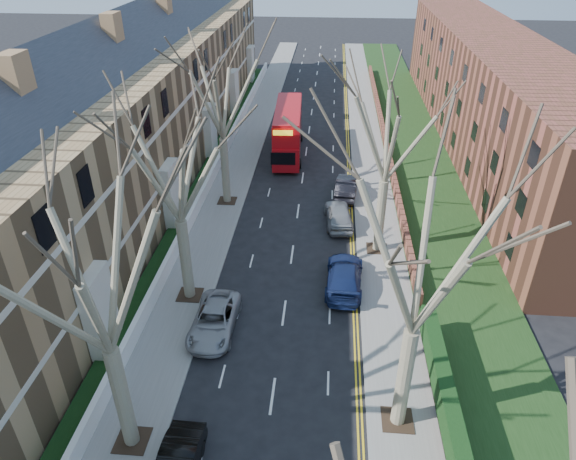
# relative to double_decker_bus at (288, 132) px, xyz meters

# --- Properties ---
(pavement_left) EXTENTS (3.00, 102.00, 0.12)m
(pavement_left) POSITION_rel_double_decker_bus_xyz_m (-4.28, 0.67, -2.09)
(pavement_left) COLOR slate
(pavement_left) RESTS_ON ground
(pavement_right) EXTENTS (3.00, 102.00, 0.12)m
(pavement_right) POSITION_rel_double_decker_bus_xyz_m (7.72, 0.67, -2.09)
(pavement_right) COLOR slate
(pavement_right) RESTS_ON ground
(terrace_left) EXTENTS (9.70, 78.00, 13.60)m
(terrace_left) POSITION_rel_double_decker_bus_xyz_m (-11.92, -7.33, 3.38)
(terrace_left) COLOR #92714A
(terrace_left) RESTS_ON ground
(flats_right) EXTENTS (13.97, 54.00, 10.00)m
(flats_right) POSITION_rel_double_decker_bus_xyz_m (19.18, 4.67, 2.83)
(flats_right) COLOR brown
(flats_right) RESTS_ON ground
(front_wall_left) EXTENTS (0.30, 78.00, 1.00)m
(front_wall_left) POSITION_rel_double_decker_bus_xyz_m (-5.93, -7.33, -1.53)
(front_wall_left) COLOR white
(front_wall_left) RESTS_ON ground
(grass_verge_right) EXTENTS (6.00, 102.00, 0.06)m
(grass_verge_right) POSITION_rel_double_decker_bus_xyz_m (12.22, 0.67, -2.00)
(grass_verge_right) COLOR black
(grass_verge_right) RESTS_ON ground
(tree_left_mid) EXTENTS (10.50, 10.50, 14.71)m
(tree_left_mid) POSITION_rel_double_decker_bus_xyz_m (-3.98, -32.33, 7.41)
(tree_left_mid) COLOR #766D54
(tree_left_mid) RESTS_ON ground
(tree_left_far) EXTENTS (10.15, 10.15, 14.22)m
(tree_left_far) POSITION_rel_double_decker_bus_xyz_m (-3.98, -22.33, 7.09)
(tree_left_far) COLOR #766D54
(tree_left_far) RESTS_ON ground
(tree_left_dist) EXTENTS (10.50, 10.50, 14.71)m
(tree_left_dist) POSITION_rel_double_decker_bus_xyz_m (-3.98, -10.33, 7.41)
(tree_left_dist) COLOR #766D54
(tree_left_dist) RESTS_ON ground
(tree_right_mid) EXTENTS (10.50, 10.50, 14.71)m
(tree_right_mid) POSITION_rel_double_decker_bus_xyz_m (7.42, -30.33, 7.41)
(tree_right_mid) COLOR #766D54
(tree_right_mid) RESTS_ON ground
(tree_right_far) EXTENTS (10.15, 10.15, 14.22)m
(tree_right_far) POSITION_rel_double_decker_bus_xyz_m (7.42, -16.33, 7.09)
(tree_right_far) COLOR #766D54
(tree_right_far) RESTS_ON ground
(double_decker_bus) EXTENTS (3.00, 10.51, 4.38)m
(double_decker_bus) POSITION_rel_double_decker_bus_xyz_m (0.00, 0.00, 0.00)
(double_decker_bus) COLOR #A70B12
(double_decker_bus) RESTS_ON ground
(car_left_far) EXTENTS (2.34, 4.94, 1.36)m
(car_left_far) POSITION_rel_double_decker_bus_xyz_m (-1.90, -25.06, -1.47)
(car_left_far) COLOR #939498
(car_left_far) RESTS_ON ground
(car_right_near) EXTENTS (2.41, 5.42, 1.55)m
(car_right_near) POSITION_rel_double_decker_bus_xyz_m (5.14, -20.54, -1.38)
(car_right_near) COLOR navy
(car_right_near) RESTS_ON ground
(car_right_mid) EXTENTS (2.32, 4.78, 1.57)m
(car_right_mid) POSITION_rel_double_decker_bus_xyz_m (4.80, -13.03, -1.36)
(car_right_mid) COLOR gray
(car_right_mid) RESTS_ON ground
(car_right_far) EXTENTS (2.02, 4.76, 1.53)m
(car_right_far) POSITION_rel_double_decker_bus_xyz_m (5.42, -8.31, -1.38)
(car_right_far) COLOR black
(car_right_far) RESTS_ON ground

